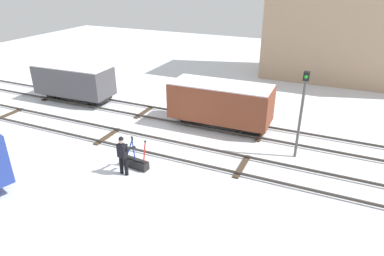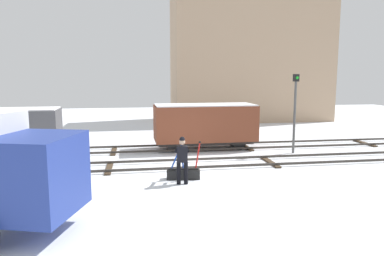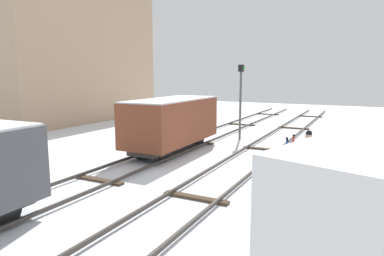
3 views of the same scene
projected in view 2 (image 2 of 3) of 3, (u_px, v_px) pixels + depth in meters
ground_plane at (193, 166)px, 15.53m from camera, size 60.00×60.00×0.00m
track_main_line at (193, 164)px, 15.52m from camera, size 44.00×1.94×0.18m
track_siding_near at (182, 148)px, 18.98m from camera, size 44.00×1.94×0.18m
switch_lever_frame at (183, 172)px, 13.57m from camera, size 1.30×0.50×1.45m
rail_worker at (182, 158)px, 12.84m from camera, size 0.59×0.70×1.73m
signal_post at (295, 105)px, 17.84m from camera, size 0.24×0.32×3.94m
apartment_building at (250, 56)px, 31.39m from camera, size 13.76×5.27×11.13m
freight_car_near_switch at (6, 129)px, 17.47m from camera, size 5.00×2.14×2.29m
freight_car_back_track at (205, 123)px, 18.98m from camera, size 5.31×2.20×2.39m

